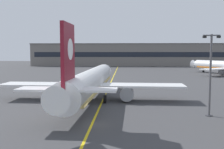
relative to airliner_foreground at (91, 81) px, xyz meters
name	(u,v)px	position (x,y,z in m)	size (l,w,h in m)	color
ground_plane	(91,125)	(1.97, -15.01, -3.37)	(400.00, 400.00, 0.00)	#3D3D3F
taxiway_centreline	(108,89)	(1.97, 14.99, -3.37)	(0.30, 180.00, 0.01)	yellow
airliner_foreground	(91,81)	(0.00, 0.00, 0.00)	(32.14, 41.48, 11.65)	white
apron_lamp_post	(210,73)	(16.98, -9.91, 2.29)	(2.24, 0.90, 10.74)	#515156
terminal_building	(135,55)	(11.73, 109.76, 3.22)	(121.36, 12.40, 13.16)	slate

